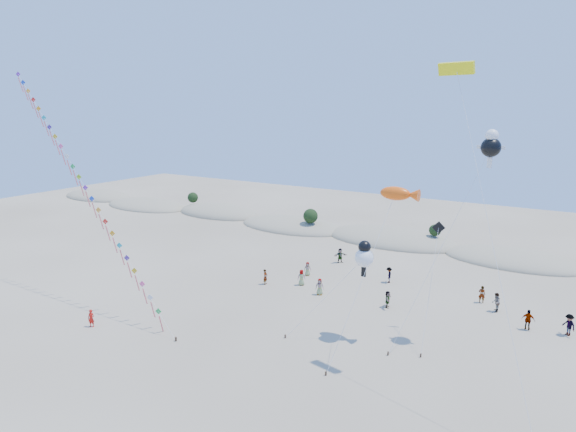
{
  "coord_description": "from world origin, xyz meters",
  "views": [
    {
      "loc": [
        21.68,
        -18.39,
        18.33
      ],
      "look_at": [
        1.95,
        14.0,
        9.78
      ],
      "focal_mm": 30.0,
      "sensor_mm": 36.0,
      "label": 1
    }
  ],
  "objects_px": {
    "fish_kite": "(399,194)",
    "flyer_foreground": "(91,318)",
    "kite_train": "(80,180)",
    "parafoil_kite": "(457,74)"
  },
  "relations": [
    {
      "from": "parafoil_kite",
      "to": "kite_train",
      "type": "bearing_deg",
      "value": -172.48
    },
    {
      "from": "kite_train",
      "to": "parafoil_kite",
      "type": "distance_m",
      "value": 34.7
    },
    {
      "from": "kite_train",
      "to": "fish_kite",
      "type": "height_order",
      "value": "kite_train"
    },
    {
      "from": "parafoil_kite",
      "to": "flyer_foreground",
      "type": "relative_size",
      "value": 13.64
    },
    {
      "from": "parafoil_kite",
      "to": "flyer_foreground",
      "type": "height_order",
      "value": "parafoil_kite"
    },
    {
      "from": "fish_kite",
      "to": "flyer_foreground",
      "type": "bearing_deg",
      "value": -152.3
    },
    {
      "from": "flyer_foreground",
      "to": "parafoil_kite",
      "type": "bearing_deg",
      "value": -3.1
    },
    {
      "from": "kite_train",
      "to": "fish_kite",
      "type": "xyz_separation_m",
      "value": [
        28.99,
        7.1,
        0.21
      ]
    },
    {
      "from": "fish_kite",
      "to": "parafoil_kite",
      "type": "relative_size",
      "value": 0.58
    },
    {
      "from": "fish_kite",
      "to": "flyer_foreground",
      "type": "height_order",
      "value": "fish_kite"
    }
  ]
}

